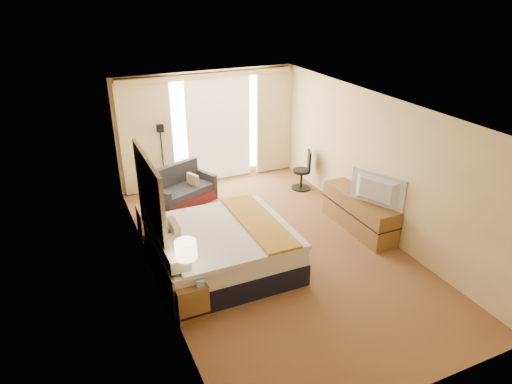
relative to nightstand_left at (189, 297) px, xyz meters
name	(u,v)px	position (x,y,z in m)	size (l,w,h in m)	color
floor	(273,249)	(1.87, 1.05, -0.28)	(4.20, 7.00, 0.02)	#5D231A
ceiling	(276,107)	(1.87, 1.05, 2.33)	(4.20, 7.00, 0.02)	white
wall_back	(208,127)	(1.87, 4.55, 1.02)	(4.20, 0.02, 2.60)	beige
wall_front	(423,306)	(1.87, -2.45, 1.02)	(4.20, 0.02, 2.60)	beige
wall_left	(150,206)	(-0.23, 1.05, 1.02)	(0.02, 7.00, 2.60)	beige
wall_right	(376,164)	(3.97, 1.05, 1.02)	(0.02, 7.00, 2.60)	beige
headboard	(150,202)	(-0.19, 1.25, 1.01)	(0.06, 1.85, 1.50)	black
nightstand_left	(189,297)	(0.00, 0.00, 0.00)	(0.45, 0.52, 0.55)	brown
nightstand_right	(151,221)	(0.00, 2.50, 0.00)	(0.45, 0.52, 0.55)	brown
media_dresser	(359,212)	(3.70, 1.05, 0.07)	(0.50, 1.80, 0.70)	brown
window	(218,126)	(2.12, 4.52, 1.04)	(2.30, 0.02, 2.30)	silver
curtains	(209,124)	(1.87, 4.44, 1.13)	(4.12, 0.19, 2.56)	beige
bed	(222,249)	(0.81, 0.84, 0.12)	(2.20, 2.01, 1.07)	black
loveseat	(182,191)	(0.91, 3.54, 0.00)	(1.51, 1.18, 0.83)	#571918
floor_lamp	(161,145)	(0.72, 4.35, 0.83)	(0.20, 0.20, 1.57)	black
desk_chair	(304,172)	(3.66, 3.13, 0.13)	(0.46, 0.46, 0.92)	black
lamp_left	(186,250)	(0.01, 0.02, 0.77)	(0.30, 0.30, 0.64)	black
lamp_right	(150,185)	(0.06, 2.57, 0.71)	(0.27, 0.27, 0.56)	black
tissue_box	(200,282)	(0.13, -0.17, 0.33)	(0.11, 0.11, 0.10)	#85ACCF
telephone	(154,208)	(0.06, 2.37, 0.31)	(0.18, 0.14, 0.07)	black
television	(375,191)	(3.65, 0.61, 0.72)	(1.04, 0.14, 0.60)	black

